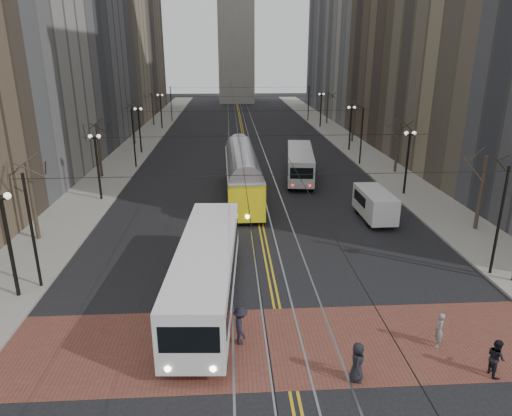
{
  "coord_description": "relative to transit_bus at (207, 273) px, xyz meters",
  "views": [
    {
      "loc": [
        -2.32,
        -21.3,
        12.43
      ],
      "look_at": [
        -0.66,
        6.29,
        3.0
      ],
      "focal_mm": 32.0,
      "sensor_mm": 36.0,
      "label": 1
    }
  ],
  "objects": [
    {
      "name": "pedestrian_c",
      "position": [
        11.83,
        -6.5,
        -0.83
      ],
      "size": [
        0.62,
        0.79,
        1.61
      ],
      "primitive_type": "imported",
      "rotation": [
        0.0,
        0.0,
        1.59
      ],
      "color": "black",
      "rests_on": "crosswalk_band"
    },
    {
      "name": "transit_bus",
      "position": [
        0.0,
        0.0,
        0.0
      ],
      "size": [
        3.51,
        13.28,
        3.29
      ],
      "primitive_type": "cube",
      "rotation": [
        0.0,
        0.0,
        -0.06
      ],
      "color": "white",
      "rests_on": "ground"
    },
    {
      "name": "pedestrian_d",
      "position": [
        1.62,
        -3.75,
        -0.74
      ],
      "size": [
        0.84,
        1.25,
        1.78
      ],
      "primitive_type": "imported",
      "rotation": [
        0.0,
        0.0,
        1.74
      ],
      "color": "black",
      "rests_on": "crosswalk_band"
    },
    {
      "name": "building_right_mid",
      "position": [
        29.08,
        46.0,
        15.36
      ],
      "size": [
        16.0,
        20.0,
        34.0
      ],
      "primitive_type": "cube",
      "color": "brown",
      "rests_on": "ground"
    },
    {
      "name": "sidewalk_right",
      "position": [
        18.58,
        45.0,
        -1.57
      ],
      "size": [
        5.0,
        140.0,
        0.15
      ],
      "primitive_type": "cube",
      "color": "gray",
      "rests_on": "ground"
    },
    {
      "name": "sidewalk_left",
      "position": [
        -11.42,
        45.0,
        -1.57
      ],
      "size": [
        5.0,
        140.0,
        0.15
      ],
      "primitive_type": "cube",
      "color": "gray",
      "rests_on": "ground"
    },
    {
      "name": "ground",
      "position": [
        3.58,
        0.0,
        -1.64
      ],
      "size": [
        260.0,
        260.0,
        0.0
      ],
      "primitive_type": "plane",
      "color": "black",
      "rests_on": "ground"
    },
    {
      "name": "crosswalk_band",
      "position": [
        3.58,
        -4.0,
        -1.64
      ],
      "size": [
        25.0,
        6.0,
        0.01
      ],
      "primitive_type": "cube",
      "color": "brown",
      "rests_on": "ground"
    },
    {
      "name": "trolley_wires",
      "position": [
        3.58,
        34.83,
        2.13
      ],
      "size": [
        25.96,
        120.0,
        6.6
      ],
      "color": "black",
      "rests_on": "ground"
    },
    {
      "name": "building_left_mid",
      "position": [
        -21.92,
        46.0,
        15.36
      ],
      "size": [
        16.0,
        20.0,
        34.0
      ],
      "primitive_type": "cube",
      "color": "slate",
      "rests_on": "ground"
    },
    {
      "name": "streetcar",
      "position": [
        2.41,
        18.0,
        0.13
      ],
      "size": [
        3.02,
        15.05,
        3.54
      ],
      "primitive_type": "cube",
      "rotation": [
        0.0,
        0.0,
        0.02
      ],
      "color": "yellow",
      "rests_on": "ground"
    },
    {
      "name": "building_left_far",
      "position": [
        -21.92,
        86.0,
        18.36
      ],
      "size": [
        16.0,
        20.0,
        40.0
      ],
      "primitive_type": "cube",
      "color": "brown",
      "rests_on": "ground"
    },
    {
      "name": "centre_lines",
      "position": [
        3.58,
        45.0,
        -1.63
      ],
      "size": [
        0.42,
        130.0,
        0.01
      ],
      "primitive_type": "cube",
      "color": "gold",
      "rests_on": "ground"
    },
    {
      "name": "pedestrian_b",
      "position": [
        10.38,
        -4.49,
        -0.83
      ],
      "size": [
        0.54,
        0.67,
        1.61
      ],
      "primitive_type": "imported",
      "rotation": [
        0.0,
        0.0,
        4.42
      ],
      "color": "gray",
      "rests_on": "crosswalk_band"
    },
    {
      "name": "cargo_van",
      "position": [
        12.48,
        11.64,
        -0.48
      ],
      "size": [
        2.12,
        5.31,
        2.33
      ],
      "primitive_type": "cube",
      "rotation": [
        0.0,
        0.0,
        0.02
      ],
      "color": "silver",
      "rests_on": "ground"
    },
    {
      "name": "sedan_silver",
      "position": [
        9.77,
        38.23,
        -0.96
      ],
      "size": [
        1.92,
        4.26,
        1.36
      ],
      "primitive_type": "imported",
      "rotation": [
        0.0,
        0.0,
        -0.12
      ],
      "color": "#929499",
      "rests_on": "ground"
    },
    {
      "name": "streetcar_rails",
      "position": [
        3.58,
        45.0,
        -1.64
      ],
      "size": [
        4.8,
        130.0,
        0.02
      ],
      "primitive_type": "cube",
      "color": "gray",
      "rests_on": "ground"
    },
    {
      "name": "building_right_far",
      "position": [
        29.08,
        86.0,
        18.36
      ],
      "size": [
        16.0,
        20.0,
        40.0
      ],
      "primitive_type": "cube",
      "color": "slate",
      "rests_on": "ground"
    },
    {
      "name": "lamp_posts",
      "position": [
        3.58,
        28.75,
        1.16
      ],
      "size": [
        27.6,
        57.2,
        5.6
      ],
      "color": "black",
      "rests_on": "ground"
    },
    {
      "name": "rear_bus",
      "position": [
        8.58,
        24.45,
        -0.16
      ],
      "size": [
        3.89,
        11.61,
        2.97
      ],
      "primitive_type": "cube",
      "rotation": [
        0.0,
        0.0,
        -0.13
      ],
      "color": "#B8B8B8",
      "rests_on": "ground"
    },
    {
      "name": "pedestrian_a",
      "position": [
        6.16,
        -6.5,
        -0.79
      ],
      "size": [
        0.76,
        0.95,
        1.69
      ],
      "primitive_type": "imported",
      "rotation": [
        0.0,
        0.0,
        1.27
      ],
      "color": "black",
      "rests_on": "crosswalk_band"
    },
    {
      "name": "street_trees",
      "position": [
        3.58,
        35.25,
        1.16
      ],
      "size": [
        31.68,
        53.28,
        5.6
      ],
      "color": "#382D23",
      "rests_on": "ground"
    },
    {
      "name": "sedan_grey",
      "position": [
        9.21,
        30.91,
        -0.94
      ],
      "size": [
        2.2,
        4.29,
        1.4
      ],
      "primitive_type": "imported",
      "rotation": [
        0.0,
        0.0,
        -0.14
      ],
      "color": "#3F4146",
      "rests_on": "ground"
    }
  ]
}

